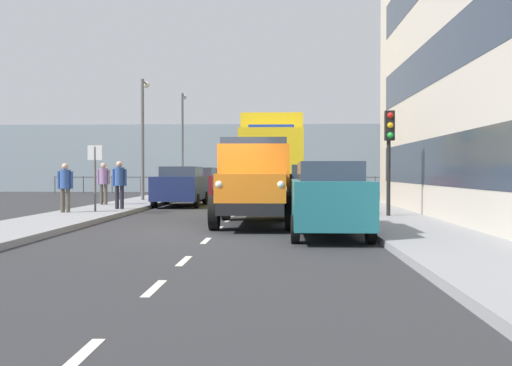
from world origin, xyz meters
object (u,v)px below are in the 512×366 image
(lorry_cargo_yellow, at_px, (272,158))
(lamp_post_far, at_px, (183,133))
(car_navy_oppositeside_0, at_px, (181,186))
(lamp_post_promenade, at_px, (143,127))
(car_teal_kerbside_near, at_px, (328,198))
(car_maroon_oppositeside_1, at_px, (200,183))
(car_red_kerbside_2, at_px, (306,186))
(pedestrian_couple_a, at_px, (104,180))
(street_sign, at_px, (95,166))
(truck_vintage_orange, at_px, (254,183))
(car_grey_kerbside_1, at_px, (314,190))
(pedestrian_with_bag, at_px, (119,181))
(pedestrian_strolling, at_px, (65,184))
(traffic_light_near, at_px, (389,140))
(car_white_oppositeside_2, at_px, (213,181))

(lorry_cargo_yellow, height_order, lamp_post_far, lamp_post_far)
(car_navy_oppositeside_0, bearing_deg, lamp_post_promenade, -50.56)
(car_teal_kerbside_near, bearing_deg, car_maroon_oppositeside_1, -73.02)
(car_red_kerbside_2, xyz_separation_m, pedestrian_couple_a, (8.36, 1.82, 0.27))
(lorry_cargo_yellow, bearing_deg, street_sign, 43.19)
(car_maroon_oppositeside_1, relative_size, lamp_post_promenade, 0.68)
(truck_vintage_orange, height_order, lorry_cargo_yellow, lorry_cargo_yellow)
(lorry_cargo_yellow, relative_size, car_maroon_oppositeside_1, 2.09)
(car_grey_kerbside_1, bearing_deg, pedestrian_with_bag, -12.86)
(car_grey_kerbside_1, xyz_separation_m, pedestrian_with_bag, (6.93, -1.58, 0.28))
(truck_vintage_orange, xyz_separation_m, lorry_cargo_yellow, (-0.37, -9.17, 0.90))
(pedestrian_couple_a, distance_m, street_sign, 4.20)
(pedestrian_strolling, relative_size, pedestrian_with_bag, 0.94)
(car_teal_kerbside_near, bearing_deg, car_navy_oppositeside_0, -65.45)
(traffic_light_near, bearing_deg, lamp_post_promenade, -45.58)
(car_red_kerbside_2, relative_size, lamp_post_promenade, 0.68)
(car_navy_oppositeside_0, height_order, street_sign, street_sign)
(lorry_cargo_yellow, bearing_deg, car_navy_oppositeside_0, 0.19)
(car_maroon_oppositeside_1, bearing_deg, lamp_post_far, -74.11)
(pedestrian_strolling, xyz_separation_m, street_sign, (-0.81, -0.62, 0.58))
(pedestrian_with_bag, distance_m, pedestrian_couple_a, 3.14)
(street_sign, bearing_deg, pedestrian_with_bag, -111.31)
(lorry_cargo_yellow, relative_size, pedestrian_strolling, 5.02)
(car_red_kerbside_2, bearing_deg, pedestrian_strolling, 38.33)
(car_grey_kerbside_1, relative_size, lamp_post_far, 0.64)
(car_teal_kerbside_near, distance_m, car_red_kerbside_2, 12.16)
(truck_vintage_orange, distance_m, lamp_post_far, 23.52)
(car_maroon_oppositeside_1, bearing_deg, pedestrian_strolling, 76.92)
(street_sign, bearing_deg, car_red_kerbside_2, -141.60)
(pedestrian_couple_a, bearing_deg, lamp_post_far, -92.99)
(truck_vintage_orange, relative_size, car_red_kerbside_2, 1.43)
(car_red_kerbside_2, bearing_deg, car_white_oppositeside_2, -65.52)
(car_white_oppositeside_2, relative_size, street_sign, 1.93)
(lamp_post_far, bearing_deg, car_maroon_oppositeside_1, 105.89)
(truck_vintage_orange, bearing_deg, lorry_cargo_yellow, -92.29)
(lamp_post_promenade, bearing_deg, truck_vintage_orange, 116.25)
(lorry_cargo_yellow, distance_m, pedestrian_couple_a, 7.13)
(pedestrian_couple_a, height_order, traffic_light_near, traffic_light_near)
(car_grey_kerbside_1, bearing_deg, truck_vintage_orange, 60.73)
(car_navy_oppositeside_0, xyz_separation_m, car_maroon_oppositeside_1, (0.00, -5.89, -0.00))
(lamp_post_far, bearing_deg, car_white_oppositeside_2, 149.48)
(truck_vintage_orange, distance_m, car_navy_oppositeside_0, 9.85)
(car_grey_kerbside_1, bearing_deg, car_red_kerbside_2, -90.00)
(car_red_kerbside_2, xyz_separation_m, lamp_post_promenade, (7.71, -2.50, 2.76))
(car_navy_oppositeside_0, bearing_deg, lamp_post_far, -80.90)
(truck_vintage_orange, relative_size, pedestrian_with_bag, 3.25)
(pedestrian_with_bag, bearing_deg, traffic_light_near, 161.76)
(car_red_kerbside_2, height_order, street_sign, street_sign)
(truck_vintage_orange, bearing_deg, pedestrian_strolling, -24.73)
(lorry_cargo_yellow, relative_size, pedestrian_couple_a, 4.77)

